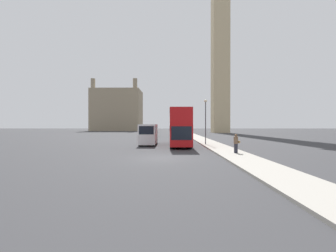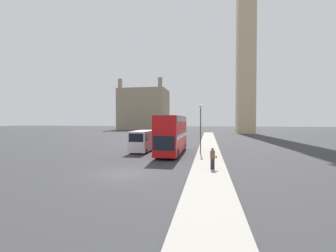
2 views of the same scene
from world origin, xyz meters
The scene contains 9 objects.
ground_plane centered at (0.00, 0.00, 0.00)m, with size 300.00×300.00×0.00m, color #333335.
sidewalk_strip centered at (6.43, 0.00, 0.07)m, with size 2.86×120.00×0.15m.
clock_tower centered at (18.00, 58.73, 38.42)m, with size 5.90×6.07×74.99m.
building_block_distant centered at (-23.43, 85.88, 9.39)m, with size 21.55×15.79×22.78m.
red_double_decker_bus centered at (2.04, 10.81, 2.54)m, with size 2.50×10.60×4.58m.
white_van centered at (-2.04, 11.97, 1.46)m, with size 2.14×5.76×2.73m.
pedestrian centered at (6.73, 2.09, 1.00)m, with size 0.54×0.38×1.70m.
street_lamp centered at (5.45, 11.15, 3.95)m, with size 0.36×0.36×5.80m.
parked_sedan centered at (-3.50, 33.86, 0.74)m, with size 1.83×4.72×1.63m.
Camera 1 is at (0.81, -17.97, 2.66)m, focal length 24.00 mm.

